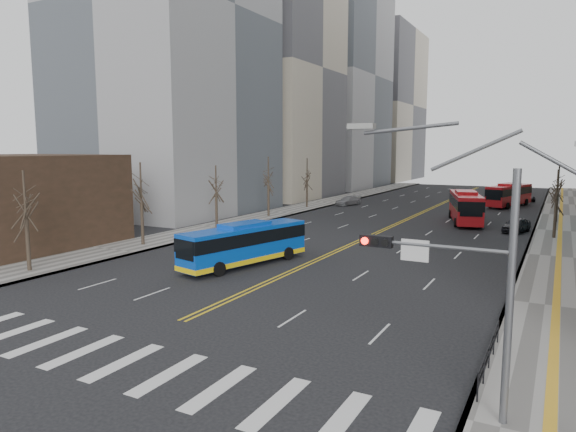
# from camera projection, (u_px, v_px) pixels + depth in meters

# --- Properties ---
(ground) EXTENTS (220.00, 220.00, 0.00)m
(ground) POSITION_uv_depth(u_px,v_px,m) (103.00, 357.00, 21.26)
(ground) COLOR black
(sidewalk_right) EXTENTS (7.00, 130.00, 0.15)m
(sidewalk_right) POSITION_uv_depth(u_px,v_px,m) (571.00, 232.00, 52.40)
(sidewalk_right) COLOR slate
(sidewalk_right) RESTS_ON ground
(sidewalk_left) EXTENTS (5.00, 130.00, 0.15)m
(sidewalk_left) POSITION_uv_depth(u_px,v_px,m) (280.00, 213.00, 68.30)
(sidewalk_left) COLOR slate
(sidewalk_left) RESTS_ON ground
(crosswalk) EXTENTS (26.70, 4.00, 0.01)m
(crosswalk) POSITION_uv_depth(u_px,v_px,m) (103.00, 356.00, 21.26)
(crosswalk) COLOR silver
(crosswalk) RESTS_ON ground
(centerline) EXTENTS (0.55, 100.00, 0.01)m
(centerline) POSITION_uv_depth(u_px,v_px,m) (423.00, 212.00, 69.34)
(centerline) COLOR gold
(centerline) RESTS_ON ground
(office_towers) EXTENTS (83.00, 134.00, 58.00)m
(office_towers) POSITION_uv_depth(u_px,v_px,m) (451.00, 47.00, 77.95)
(office_towers) COLOR gray
(office_towers) RESTS_ON ground
(signal_mast) EXTENTS (5.37, 0.37, 9.39)m
(signal_mast) POSITION_uv_depth(u_px,v_px,m) (461.00, 269.00, 15.93)
(signal_mast) COLOR slate
(signal_mast) RESTS_ON ground
(pedestrian_railing) EXTENTS (0.06, 6.06, 1.02)m
(pedestrian_railing) POSITION_uv_depth(u_px,v_px,m) (489.00, 351.00, 19.71)
(pedestrian_railing) COLOR black
(pedestrian_railing) RESTS_ON sidewalk_right
(street_trees) EXTENTS (35.20, 47.20, 7.60)m
(street_trees) POSITION_uv_depth(u_px,v_px,m) (310.00, 184.00, 54.18)
(street_trees) COLOR #32251E
(street_trees) RESTS_ON ground
(blue_bus) EXTENTS (4.89, 11.09, 3.19)m
(blue_bus) POSITION_uv_depth(u_px,v_px,m) (245.00, 243.00, 37.67)
(blue_bus) COLOR blue
(blue_bus) RESTS_ON ground
(red_bus_near) EXTENTS (5.68, 12.08, 3.72)m
(red_bus_near) POSITION_uv_depth(u_px,v_px,m) (465.00, 205.00, 59.35)
(red_bus_near) COLOR red
(red_bus_near) RESTS_ON ground
(red_bus_far) EXTENTS (5.58, 11.19, 3.47)m
(red_bus_far) POSITION_uv_depth(u_px,v_px,m) (509.00, 194.00, 75.59)
(red_bus_far) COLOR red
(red_bus_far) RESTS_ON ground
(car_white) EXTENTS (1.55, 4.15, 1.35)m
(car_white) POSITION_uv_depth(u_px,v_px,m) (217.00, 248.00, 40.85)
(car_white) COLOR silver
(car_white) RESTS_ON ground
(car_dark_mid) EXTENTS (2.85, 4.71, 1.50)m
(car_dark_mid) POSITION_uv_depth(u_px,v_px,m) (516.00, 225.00, 52.70)
(car_dark_mid) COLOR black
(car_dark_mid) RESTS_ON ground
(car_silver) EXTENTS (3.33, 5.01, 1.35)m
(car_silver) POSITION_uv_depth(u_px,v_px,m) (348.00, 201.00, 77.66)
(car_silver) COLOR gray
(car_silver) RESTS_ON ground
(car_dark_far) EXTENTS (3.44, 4.92, 1.25)m
(car_dark_far) POSITION_uv_depth(u_px,v_px,m) (526.00, 197.00, 83.78)
(car_dark_far) COLOR black
(car_dark_far) RESTS_ON ground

